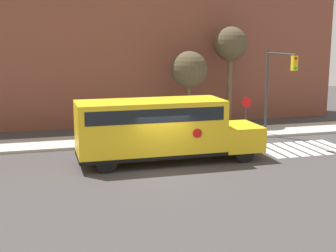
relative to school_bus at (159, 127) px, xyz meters
The scene contains 9 objects.
ground_plane 2.19m from the school_bus, 95.04° to the right, with size 60.00×60.00×0.00m, color #3A3838.
sidewalk_strip 5.43m from the school_bus, 91.30° to the left, with size 44.00×3.00×0.15m.
building_backdrop 12.29m from the school_bus, 90.58° to the left, with size 32.00×4.00×11.22m.
crosswalk_stripes 8.49m from the school_bus, ahead, with size 4.70×3.20×0.01m.
school_bus is the anchor object (origin of this frame).
stop_sign 8.07m from the school_bus, 34.19° to the left, with size 0.63×0.10×2.42m.
traffic_light 8.67m from the school_bus, 22.09° to the left, with size 0.28×3.29×5.34m.
tree_near_sidewalk 8.67m from the school_bus, 62.24° to the left, with size 2.39×2.39×5.14m.
tree_far_sidewalk 11.31m from the school_bus, 48.94° to the left, with size 2.29×2.29×6.71m.
Camera 1 is at (-5.41, -20.12, 6.09)m, focal length 50.00 mm.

